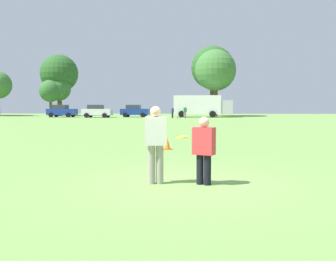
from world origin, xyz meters
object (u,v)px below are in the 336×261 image
(player_defender, at_px, (204,147))
(parked_car_mid_left, at_px, (97,111))
(parked_car_center, at_px, (135,111))
(bystander_far_jogger, at_px, (185,111))
(box_truck, at_px, (202,105))
(bystander_sideline_watcher, at_px, (172,112))
(parked_car_near_left, at_px, (62,111))
(traffic_cone, at_px, (167,144))
(player_thrower, at_px, (156,140))
(frisbee, at_px, (181,137))

(player_defender, relative_size, parked_car_mid_left, 0.35)
(parked_car_center, height_order, bystander_far_jogger, parked_car_center)
(box_truck, bearing_deg, parked_car_mid_left, -171.30)
(box_truck, bearing_deg, bystander_sideline_watcher, -135.69)
(parked_car_center, height_order, box_truck, box_truck)
(bystander_sideline_watcher, bearing_deg, parked_car_near_left, 169.40)
(bystander_sideline_watcher, bearing_deg, traffic_cone, -87.67)
(box_truck, bearing_deg, player_defender, -91.67)
(player_thrower, relative_size, parked_car_mid_left, 0.40)
(player_defender, relative_size, parked_car_center, 0.35)
(parked_car_near_left, height_order, bystander_sideline_watcher, parked_car_near_left)
(parked_car_near_left, height_order, bystander_far_jogger, parked_car_near_left)
(player_defender, height_order, traffic_cone, player_defender)
(player_defender, distance_m, parked_car_center, 48.55)
(parked_car_near_left, distance_m, bystander_far_jogger, 18.51)
(parked_car_center, distance_m, bystander_sideline_watcher, 7.07)
(parked_car_mid_left, relative_size, parked_car_center, 1.00)
(bystander_sideline_watcher, relative_size, bystander_far_jogger, 0.93)
(player_thrower, distance_m, frisbee, 0.57)
(traffic_cone, bearing_deg, frisbee, -83.84)
(frisbee, height_order, parked_car_mid_left, parked_car_mid_left)
(traffic_cone, height_order, parked_car_near_left, parked_car_near_left)
(player_defender, distance_m, parked_car_near_left, 50.63)
(bystander_far_jogger, bearing_deg, parked_car_center, 150.61)
(frisbee, xyz_separation_m, parked_car_near_left, (-18.73, 46.79, -0.12))
(player_defender, bearing_deg, traffic_cone, 100.27)
(bystander_far_jogger, bearing_deg, player_defender, -88.68)
(player_thrower, relative_size, bystander_sideline_watcher, 1.12)
(parked_car_mid_left, bearing_deg, frisbee, -73.89)
(bystander_sideline_watcher, height_order, bystander_far_jogger, bystander_far_jogger)
(player_thrower, height_order, bystander_far_jogger, player_thrower)
(player_thrower, xyz_separation_m, frisbee, (0.57, 0.02, 0.07))
(player_thrower, bearing_deg, parked_car_center, 98.86)
(parked_car_center, bearing_deg, box_truck, -0.24)
(bystander_sideline_watcher, bearing_deg, bystander_far_jogger, -5.87)
(frisbee, relative_size, parked_car_mid_left, 0.06)
(parked_car_near_left, distance_m, parked_car_mid_left, 5.78)
(player_defender, bearing_deg, parked_car_mid_left, 106.67)
(player_defender, height_order, parked_car_center, parked_car_center)
(traffic_cone, distance_m, parked_car_near_left, 44.09)
(traffic_cone, distance_m, bystander_far_jogger, 36.97)
(bystander_sideline_watcher, bearing_deg, box_truck, 44.31)
(frisbee, bearing_deg, player_defender, -5.38)
(frisbee, relative_size, bystander_sideline_watcher, 0.18)
(bystander_sideline_watcher, bearing_deg, player_thrower, -87.84)
(player_thrower, xyz_separation_m, traffic_cone, (-0.14, 6.57, -0.74))
(player_defender, bearing_deg, bystander_far_jogger, 91.32)
(parked_car_mid_left, distance_m, bystander_far_jogger, 12.75)
(player_defender, distance_m, frisbee, 0.54)
(box_truck, xyz_separation_m, bystander_far_jogger, (-2.40, -4.18, -0.83))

